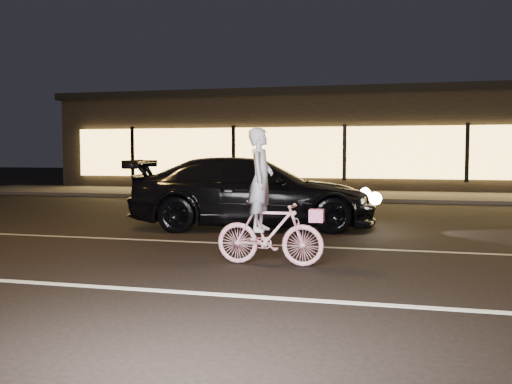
# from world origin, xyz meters

# --- Properties ---
(ground) EXTENTS (90.00, 90.00, 0.00)m
(ground) POSITION_xyz_m (0.00, 0.00, 0.00)
(ground) COLOR black
(ground) RESTS_ON ground
(lane_stripe_near) EXTENTS (60.00, 0.12, 0.01)m
(lane_stripe_near) POSITION_xyz_m (0.00, -1.50, 0.00)
(lane_stripe_near) COLOR silver
(lane_stripe_near) RESTS_ON ground
(lane_stripe_far) EXTENTS (60.00, 0.10, 0.01)m
(lane_stripe_far) POSITION_xyz_m (0.00, 2.00, 0.00)
(lane_stripe_far) COLOR gray
(lane_stripe_far) RESTS_ON ground
(sidewalk) EXTENTS (30.00, 4.00, 0.12)m
(sidewalk) POSITION_xyz_m (0.00, 13.00, 0.06)
(sidewalk) COLOR #383533
(sidewalk) RESTS_ON ground
(storefront) EXTENTS (25.40, 8.42, 4.20)m
(storefront) POSITION_xyz_m (0.00, 18.97, 2.15)
(storefront) COLOR black
(storefront) RESTS_ON ground
(cyclist) EXTENTS (1.55, 0.53, 1.95)m
(cyclist) POSITION_xyz_m (0.29, 0.29, 0.69)
(cyclist) COLOR #E33F6A
(cyclist) RESTS_ON ground
(sedan) EXTENTS (5.50, 3.11, 1.50)m
(sedan) POSITION_xyz_m (-0.94, 4.19, 0.75)
(sedan) COLOR black
(sedan) RESTS_ON ground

